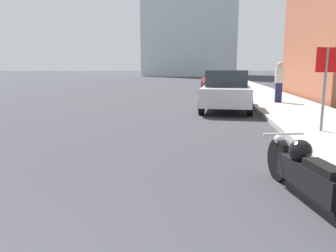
{
  "coord_description": "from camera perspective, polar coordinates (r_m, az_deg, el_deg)",
  "views": [
    {
      "loc": [
        2.31,
        -0.91,
        1.72
      ],
      "look_at": [
        1.54,
        5.3,
        0.61
      ],
      "focal_mm": 35.0,
      "sensor_mm": 36.0,
      "label": 1
    }
  ],
  "objects": [
    {
      "name": "parked_car_red",
      "position": [
        24.52,
        8.36,
        7.84
      ],
      "size": [
        2.26,
        4.61,
        1.57
      ],
      "rotation": [
        0.0,
        0.0,
        0.08
      ],
      "color": "red",
      "rests_on": "ground_plane"
    },
    {
      "name": "pedestrian",
      "position": [
        16.02,
        18.78,
        7.38
      ],
      "size": [
        0.36,
        0.26,
        1.85
      ],
      "color": "#1E2347",
      "rests_on": "sidewalk"
    },
    {
      "name": "parked_car_silver",
      "position": [
        13.4,
        10.11,
        6.04
      ],
      "size": [
        2.14,
        4.1,
        1.63
      ],
      "rotation": [
        0.0,
        0.0,
        -0.06
      ],
      "color": "#BCBCC1",
      "rests_on": "ground_plane"
    },
    {
      "name": "stop_sign",
      "position": [
        9.04,
        25.73,
        8.08
      ],
      "size": [
        0.57,
        0.26,
        2.07
      ],
      "color": "slate",
      "rests_on": "sidewalk"
    },
    {
      "name": "motorcycle",
      "position": [
        4.63,
        23.21,
        -7.53
      ],
      "size": [
        0.81,
        2.37,
        0.78
      ],
      "rotation": [
        0.0,
        0.0,
        0.23
      ],
      "color": "black",
      "rests_on": "ground_plane"
    },
    {
      "name": "sidewalk",
      "position": [
        41.09,
        11.95,
        7.56
      ],
      "size": [
        3.02,
        240.0,
        0.15
      ],
      "color": "#9E998E",
      "rests_on": "ground_plane"
    }
  ]
}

